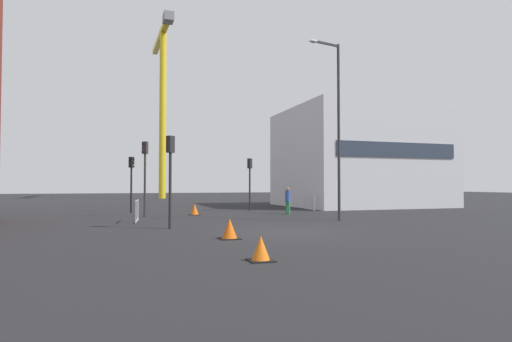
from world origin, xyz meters
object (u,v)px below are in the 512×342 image
(traffic_cone_by_barrier, at_px, (195,210))
(traffic_cone_on_verge, at_px, (230,229))
(traffic_light_verge, at_px, (131,175))
(traffic_cone_striped, at_px, (261,249))
(construction_crane, at_px, (163,86))
(traffic_light_median, at_px, (145,167))
(traffic_light_island, at_px, (250,175))
(pedestrian_walking, at_px, (288,199))
(streetlamp_tall, at_px, (336,118))
(traffic_light_near, at_px, (170,166))

(traffic_cone_by_barrier, relative_size, traffic_cone_on_verge, 0.98)
(traffic_light_verge, height_order, traffic_cone_striped, traffic_light_verge)
(construction_crane, bearing_deg, traffic_cone_by_barrier, -92.27)
(traffic_light_median, relative_size, traffic_light_island, 1.16)
(traffic_cone_by_barrier, bearing_deg, traffic_light_verge, 136.19)
(traffic_cone_striped, bearing_deg, pedestrian_walking, 65.16)
(streetlamp_tall, height_order, traffic_light_island, streetlamp_tall)
(traffic_light_island, xyz_separation_m, traffic_cone_striped, (-5.66, -18.94, -2.20))
(traffic_light_median, distance_m, traffic_cone_by_barrier, 3.95)
(traffic_light_near, bearing_deg, construction_crane, 84.75)
(traffic_light_verge, bearing_deg, traffic_cone_by_barrier, -43.81)
(traffic_light_median, height_order, traffic_light_near, traffic_light_median)
(pedestrian_walking, bearing_deg, traffic_light_median, 175.30)
(traffic_light_island, relative_size, traffic_cone_by_barrier, 5.43)
(traffic_cone_by_barrier, bearing_deg, construction_crane, 87.73)
(pedestrian_walking, xyz_separation_m, traffic_cone_on_verge, (-6.41, -10.34, -0.64))
(traffic_light_verge, xyz_separation_m, traffic_light_near, (1.19, -11.10, 0.13))
(construction_crane, relative_size, traffic_light_median, 5.37)
(streetlamp_tall, relative_size, traffic_light_verge, 2.48)
(streetlamp_tall, height_order, traffic_cone_by_barrier, streetlamp_tall)
(traffic_cone_on_verge, bearing_deg, traffic_light_near, 110.77)
(traffic_light_median, xyz_separation_m, traffic_light_island, (7.42, 3.67, -0.37))
(traffic_light_median, bearing_deg, streetlamp_tall, -32.52)
(traffic_light_verge, bearing_deg, pedestrian_walking, -27.45)
(traffic_light_median, relative_size, traffic_light_near, 1.11)
(traffic_light_island, height_order, pedestrian_walking, traffic_light_island)
(traffic_light_near, bearing_deg, streetlamp_tall, 8.79)
(traffic_light_near, bearing_deg, traffic_cone_striped, -81.91)
(traffic_light_near, distance_m, traffic_cone_striped, 8.60)
(traffic_light_island, bearing_deg, traffic_cone_striped, -106.64)
(traffic_light_verge, height_order, traffic_cone_on_verge, traffic_light_verge)
(streetlamp_tall, relative_size, traffic_light_median, 2.11)
(traffic_cone_striped, bearing_deg, traffic_cone_by_barrier, 85.64)
(construction_crane, bearing_deg, pedestrian_walking, -82.68)
(streetlamp_tall, distance_m, traffic_light_near, 8.95)
(construction_crane, xyz_separation_m, pedestrian_walking, (4.27, -33.23, -14.02))
(construction_crane, height_order, traffic_cone_by_barrier, construction_crane)
(traffic_light_verge, bearing_deg, traffic_cone_striped, -83.05)
(pedestrian_walking, relative_size, traffic_cone_on_verge, 2.40)
(traffic_cone_striped, bearing_deg, traffic_light_near, 98.09)
(streetlamp_tall, height_order, traffic_light_near, streetlamp_tall)
(streetlamp_tall, xyz_separation_m, traffic_cone_on_verge, (-6.95, -5.28, -4.89))
(streetlamp_tall, bearing_deg, traffic_light_verge, 134.55)
(construction_crane, xyz_separation_m, traffic_light_median, (-4.23, -32.53, -12.13))
(pedestrian_walking, distance_m, traffic_cone_on_verge, 12.18)
(traffic_light_island, bearing_deg, traffic_cone_by_barrier, -145.48)
(traffic_cone_on_verge, bearing_deg, traffic_light_verge, 100.13)
(construction_crane, height_order, traffic_light_island, construction_crane)
(traffic_light_near, height_order, traffic_cone_striped, traffic_light_near)
(traffic_light_median, relative_size, traffic_cone_by_barrier, 6.32)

